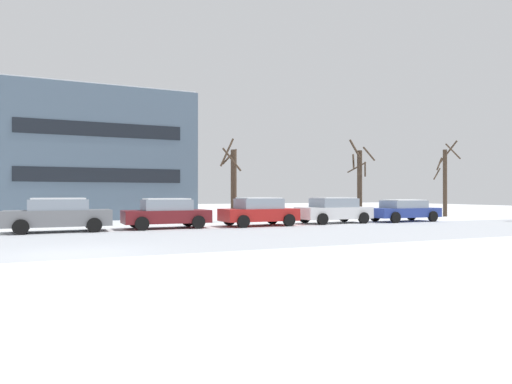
# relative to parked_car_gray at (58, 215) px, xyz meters

# --- Properties ---
(ground_plane) EXTENTS (120.00, 120.00, 0.00)m
(ground_plane) POSITION_rel_parked_car_gray_xyz_m (0.44, -8.19, -0.77)
(ground_plane) COLOR white
(road_surface) EXTENTS (80.00, 8.30, 0.00)m
(road_surface) POSITION_rel_parked_car_gray_xyz_m (0.44, -5.04, -0.77)
(road_surface) COLOR #B7BCC4
(road_surface) RESTS_ON ground
(parked_car_gray) EXTENTS (4.43, 2.10, 1.51)m
(parked_car_gray) POSITION_rel_parked_car_gray_xyz_m (0.00, 0.00, 0.00)
(parked_car_gray) COLOR slate
(parked_car_gray) RESTS_ON ground
(parked_car_maroon) EXTENTS (4.18, 2.12, 1.47)m
(parked_car_maroon) POSITION_rel_parked_car_gray_xyz_m (4.82, 0.22, -0.02)
(parked_car_maroon) COLOR maroon
(parked_car_maroon) RESTS_ON ground
(parked_car_red) EXTENTS (4.02, 2.23, 1.50)m
(parked_car_red) POSITION_rel_parked_car_gray_xyz_m (9.65, -0.00, -0.01)
(parked_car_red) COLOR red
(parked_car_red) RESTS_ON ground
(parked_car_white) EXTENTS (4.31, 2.18, 1.49)m
(parked_car_white) POSITION_rel_parked_car_gray_xyz_m (14.47, 0.25, -0.01)
(parked_car_white) COLOR white
(parked_car_white) RESTS_ON ground
(parked_car_blue) EXTENTS (4.55, 2.09, 1.34)m
(parked_car_blue) POSITION_rel_parked_car_gray_xyz_m (19.29, -0.05, -0.07)
(parked_car_blue) COLOR #283D93
(parked_car_blue) RESTS_ON ground
(tree_far_mid) EXTENTS (1.25, 1.65, 5.16)m
(tree_far_mid) POSITION_rel_parked_car_gray_xyz_m (9.65, 3.91, 1.62)
(tree_far_mid) COLOR #423326
(tree_far_mid) RESTS_ON ground
(tree_far_right) EXTENTS (1.77, 1.75, 5.73)m
(tree_far_right) POSITION_rel_parked_car_gray_xyz_m (26.49, 3.62, 2.04)
(tree_far_right) COLOR #423326
(tree_far_right) RESTS_ON ground
(tree_far_left) EXTENTS (1.63, 1.88, 5.40)m
(tree_far_left) POSITION_rel_parked_car_gray_xyz_m (18.56, 3.39, 1.84)
(tree_far_left) COLOR #423326
(tree_far_left) RESTS_ON ground
(building_far_left) EXTENTS (12.47, 10.30, 8.72)m
(building_far_left) POSITION_rel_parked_car_gray_xyz_m (2.35, 13.16, 3.59)
(building_far_left) COLOR slate
(building_far_left) RESTS_ON ground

